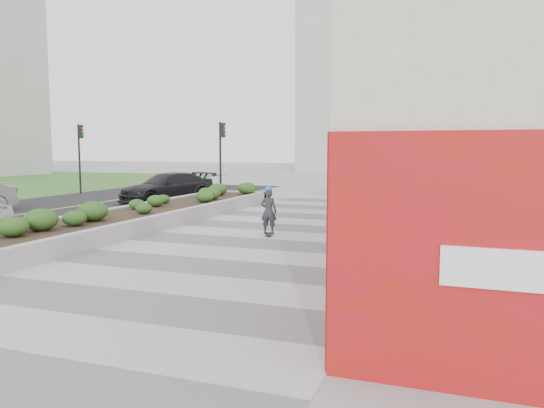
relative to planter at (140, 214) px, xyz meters
The scene contains 11 objects.
ground 8.91m from the planter, 51.84° to the right, with size 160.00×160.00×0.00m, color gray.
walkway 6.81m from the planter, 36.03° to the right, with size 8.00×36.00×0.01m, color #A8A8AD.
building 13.12m from the planter, ahead, with size 6.04×24.08×8.00m.
planter is the anchor object (origin of this frame).
street 6.51m from the planter, behind, with size 10.00×40.00×0.00m, color black.
traffic_signal_near 10.90m from the planter, 99.35° to the left, with size 0.33×0.28×4.20m.
traffic_signal_far 15.00m from the planter, 137.54° to the left, with size 0.33×0.28×4.20m.
distant_bldg_north_l 48.95m from the planter, 89.40° to the left, with size 16.00×12.00×20.00m, color #ADAAA3.
manhole_cover 7.22m from the planter, 33.69° to the right, with size 0.44×0.44×0.01m, color #595654.
skateboarder 5.26m from the planter, ahead, with size 0.55×0.75×1.58m.
car_dark 8.18m from the planter, 114.38° to the left, with size 2.11×5.19×1.51m, color black.
Camera 1 is at (5.53, -9.22, 2.82)m, focal length 35.00 mm.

